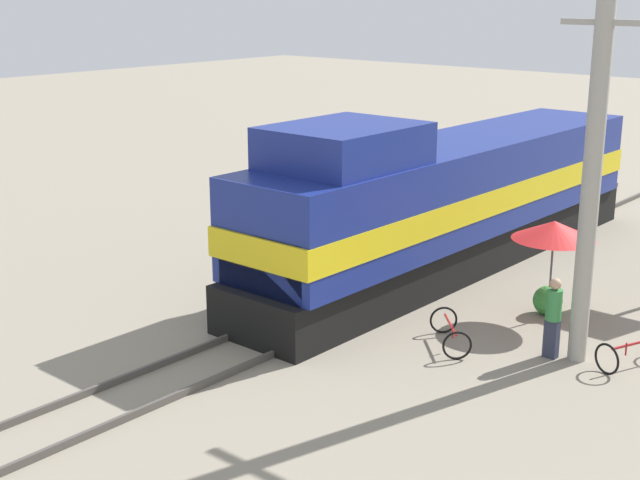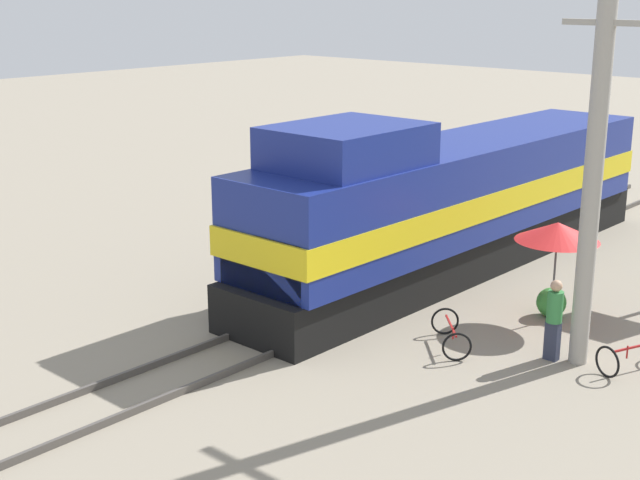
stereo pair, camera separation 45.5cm
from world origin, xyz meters
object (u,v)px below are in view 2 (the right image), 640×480
Objects in this scene: utility_pole at (593,175)px; bicycle_spare at (451,333)px; bicycle at (637,354)px; locomotive at (450,202)px; person_bystander at (554,317)px; vendor_umbrella at (558,232)px.

bicycle_spare is at bearing -154.88° from utility_pole.
bicycle_spare is (-3.56, -1.61, -0.01)m from bicycle.
utility_pole is (5.74, -3.50, 2.09)m from locomotive.
bicycle is (1.57, 0.71, -0.64)m from person_bystander.
utility_pole is 3.31× the size of vendor_umbrella.
vendor_umbrella is at bearing 130.88° from utility_pole.
locomotive is at bearing 148.62° from utility_pole.
bicycle_spare is (3.26, -4.66, -1.65)m from locomotive.
locomotive is 7.65m from bicycle.
utility_pole reaches higher than locomotive.
locomotive is 9.00× the size of bicycle.
locomotive is 6.73× the size of vendor_umbrella.
bicycle_spare is (-1.99, -0.90, -0.65)m from person_bystander.
vendor_umbrella is at bearing 118.21° from person_bystander.
bicycle is at bearing 22.25° from utility_pole.
locomotive reaches higher than bicycle.
vendor_umbrella is at bearing -21.39° from locomotive.
person_bystander is 1.13× the size of bicycle_spare.
utility_pole is at bearing -49.12° from vendor_umbrella.
utility_pole is at bearing -136.51° from bicycle.
vendor_umbrella is 1.34× the size of bicycle.
locomotive is 6.54m from person_bystander.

